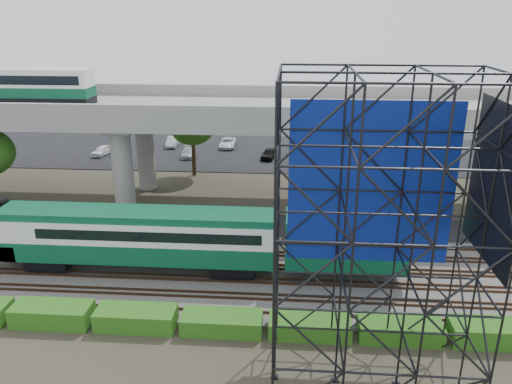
{
  "coord_description": "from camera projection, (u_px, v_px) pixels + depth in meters",
  "views": [
    {
      "loc": [
        4.71,
        -28.29,
        17.32
      ],
      "look_at": [
        2.21,
        6.0,
        4.76
      ],
      "focal_mm": 35.0,
      "sensor_mm": 36.0,
      "label": 1
    }
  ],
  "objects": [
    {
      "name": "parked_cars",
      "position": [
        272.0,
        148.0,
        63.92
      ],
      "size": [
        40.45,
        9.7,
        1.31
      ],
      "color": "white",
      "rests_on": "parking_lot"
    },
    {
      "name": "commuter_train",
      "position": [
        170.0,
        236.0,
        33.89
      ],
      "size": [
        29.3,
        3.06,
        4.3
      ],
      "color": "black",
      "rests_on": "rail_tracks"
    },
    {
      "name": "ballast_bed",
      "position": [
        220.0,
        274.0,
        34.61
      ],
      "size": [
        90.0,
        12.0,
        0.2
      ],
      "primitive_type": "cube",
      "color": "slate",
      "rests_on": "ground"
    },
    {
      "name": "hedge_strip",
      "position": [
        222.0,
        322.0,
        28.48
      ],
      "size": [
        34.6,
        1.8,
        1.2
      ],
      "color": "#265613",
      "rests_on": "ground"
    },
    {
      "name": "rail_tracks",
      "position": [
        220.0,
        272.0,
        34.55
      ],
      "size": [
        90.0,
        9.52,
        0.16
      ],
      "color": "#472D1E",
      "rests_on": "ballast_bed"
    },
    {
      "name": "overpass",
      "position": [
        224.0,
        117.0,
        45.04
      ],
      "size": [
        80.0,
        12.0,
        12.4
      ],
      "color": "#9E9B93",
      "rests_on": "ground"
    },
    {
      "name": "harbor_water",
      "position": [
        264.0,
        118.0,
        85.23
      ],
      "size": [
        140.0,
        40.0,
        0.03
      ],
      "primitive_type": "cube",
      "color": "#435F6F",
      "rests_on": "ground"
    },
    {
      "name": "trees",
      "position": [
        190.0,
        145.0,
        46.32
      ],
      "size": [
        40.94,
        16.94,
        7.69
      ],
      "color": "#382314",
      "rests_on": "ground"
    },
    {
      "name": "suv",
      "position": [
        7.0,
        207.0,
        44.41
      ],
      "size": [
        5.46,
        3.42,
        1.41
      ],
      "primitive_type": "imported",
      "rotation": [
        0.0,
        0.0,
        1.8
      ],
      "color": "black",
      "rests_on": "service_road"
    },
    {
      "name": "service_road",
      "position": [
        234.0,
        225.0,
        42.59
      ],
      "size": [
        90.0,
        5.0,
        0.08
      ],
      "primitive_type": "cube",
      "color": "black",
      "rests_on": "ground"
    },
    {
      "name": "scaffold_tower",
      "position": [
        378.0,
        246.0,
        22.14
      ],
      "size": [
        9.36,
        6.36,
        15.0
      ],
      "color": "black",
      "rests_on": "ground"
    },
    {
      "name": "parking_lot",
      "position": [
        255.0,
        152.0,
        64.61
      ],
      "size": [
        90.0,
        18.0,
        0.08
      ],
      "primitive_type": "cube",
      "color": "black",
      "rests_on": "ground"
    },
    {
      "name": "ground",
      "position": [
        216.0,
        290.0,
        32.77
      ],
      "size": [
        140.0,
        140.0,
        0.0
      ],
      "primitive_type": "plane",
      "color": "#474233",
      "rests_on": "ground"
    }
  ]
}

